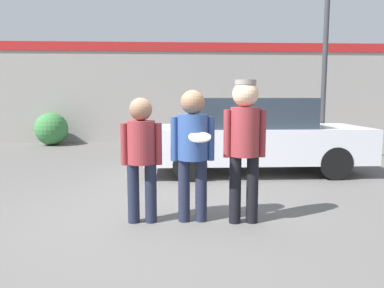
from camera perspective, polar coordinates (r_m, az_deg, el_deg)
name	(u,v)px	position (r m, az deg, el deg)	size (l,w,h in m)	color
ground_plane	(166,216)	(5.15, -3.98, -10.91)	(56.00, 56.00, 0.00)	#5B5956
storefront_building	(170,92)	(13.23, -3.40, 7.90)	(24.00, 0.22, 3.44)	gray
person_left	(141,150)	(4.73, -7.72, -0.92)	(0.52, 0.35, 1.59)	#1E2338
person_middle_with_frisbee	(193,143)	(4.72, 0.10, 0.08)	(0.56, 0.60, 1.68)	#1E2338
person_right	(245,137)	(4.70, 8.03, 1.08)	(0.53, 0.36, 1.80)	black
parked_car_near	(253,135)	(8.01, 9.31, 1.29)	(4.55, 1.83, 1.57)	silver
street_lamp	(339,12)	(9.82, 21.51, 18.25)	(1.55, 0.35, 5.73)	#38383D
shrub	(51,129)	(13.17, -20.64, 2.17)	(1.07, 1.07, 1.07)	#387A3D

